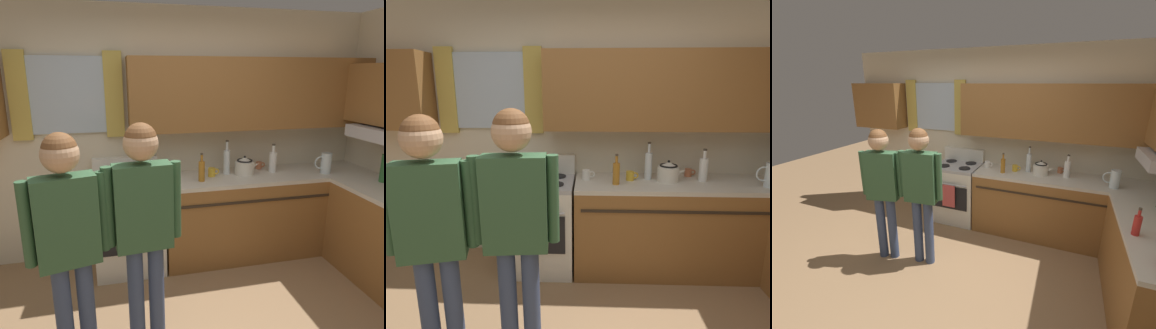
# 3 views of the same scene
# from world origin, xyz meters

# --- Properties ---
(back_wall_unit) EXTENTS (4.60, 0.42, 2.60)m
(back_wall_unit) POSITION_xyz_m (0.10, 1.82, 1.48)
(back_wall_unit) COLOR beige
(back_wall_unit) RESTS_ON ground
(kitchen_counter_run) EXTENTS (2.32, 2.13, 0.90)m
(kitchen_counter_run) POSITION_xyz_m (1.48, 1.12, 0.45)
(kitchen_counter_run) COLOR brown
(kitchen_counter_run) RESTS_ON ground
(stove_oven) EXTENTS (0.67, 0.67, 1.10)m
(stove_oven) POSITION_xyz_m (-0.37, 1.54, 0.47)
(stove_oven) COLOR silver
(stove_oven) RESTS_ON ground
(bottle_tall_clear) EXTENTS (0.07, 0.07, 0.37)m
(bottle_tall_clear) POSITION_xyz_m (0.69, 1.63, 1.04)
(bottle_tall_clear) COLOR silver
(bottle_tall_clear) RESTS_ON kitchen_counter_run
(bottle_oil_amber) EXTENTS (0.06, 0.06, 0.29)m
(bottle_oil_amber) POSITION_xyz_m (0.36, 1.44, 1.01)
(bottle_oil_amber) COLOR #B27223
(bottle_oil_amber) RESTS_ON kitchen_counter_run
(bottle_milk_white) EXTENTS (0.08, 0.08, 0.31)m
(bottle_milk_white) POSITION_xyz_m (1.20, 1.58, 1.02)
(bottle_milk_white) COLOR white
(bottle_milk_white) RESTS_ON kitchen_counter_run
(cup_terracotta) EXTENTS (0.11, 0.07, 0.08)m
(cup_terracotta) POSITION_xyz_m (1.12, 1.74, 0.94)
(cup_terracotta) COLOR #B76642
(cup_terracotta) RESTS_ON kitchen_counter_run
(mug_mustard_yellow) EXTENTS (0.12, 0.08, 0.09)m
(mug_mustard_yellow) POSITION_xyz_m (0.51, 1.58, 0.95)
(mug_mustard_yellow) COLOR gold
(mug_mustard_yellow) RESTS_ON kitchen_counter_run
(mug_ceramic_white) EXTENTS (0.13, 0.08, 0.09)m
(mug_ceramic_white) POSITION_xyz_m (0.09, 1.59, 0.95)
(mug_ceramic_white) COLOR white
(mug_ceramic_white) RESTS_ON kitchen_counter_run
(stovetop_kettle) EXTENTS (0.27, 0.20, 0.21)m
(stovetop_kettle) POSITION_xyz_m (0.87, 1.56, 1.00)
(stovetop_kettle) COLOR silver
(stovetop_kettle) RESTS_ON kitchen_counter_run
(water_pitcher) EXTENTS (0.19, 0.11, 0.22)m
(water_pitcher) POSITION_xyz_m (1.73, 1.41, 1.01)
(water_pitcher) COLOR silver
(water_pitcher) RESTS_ON kitchen_counter_run
(adult_left) EXTENTS (0.49, 0.24, 1.63)m
(adult_left) POSITION_xyz_m (-0.78, 0.29, 1.03)
(adult_left) COLOR #38476B
(adult_left) RESTS_ON ground
(adult_in_plaid) EXTENTS (0.51, 0.22, 1.66)m
(adult_in_plaid) POSITION_xyz_m (-0.32, 0.37, 1.04)
(adult_in_plaid) COLOR #38476B
(adult_in_plaid) RESTS_ON ground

